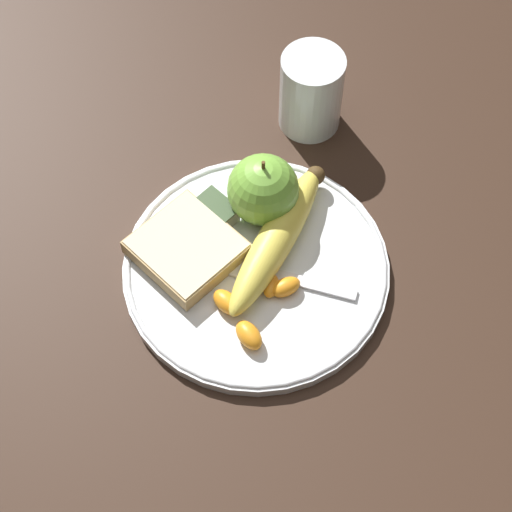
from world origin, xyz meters
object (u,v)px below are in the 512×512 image
Objects in this scene: plate at (256,268)px; jam_packet at (214,213)px; apple at (263,190)px; banana at (279,239)px; juice_glass at (311,94)px; bread_slice at (187,248)px; fork at (259,271)px.

plate is 6.27× the size of jam_packet.
apple is 0.43× the size of banana.
jam_packet is at bearing -8.96° from plate.
plate is 0.21m from juice_glass.
juice_glass is 0.98× the size of bread_slice.
fork is (-0.00, 0.03, -0.02)m from banana.
fork is (-0.01, 0.00, 0.01)m from plate.
plate is at bearing 117.41° from juice_glass.
fork is at bearing -151.82° from bread_slice.
apple is at bearing -26.89° from banana.
fork reaches higher than plate.
plate is 2.77× the size of bread_slice.
juice_glass is 0.21m from fork.
bread_slice is 0.61× the size of fork.
jam_packet is (-0.02, 0.17, -0.02)m from juice_glass.
fork is (-0.05, 0.06, -0.03)m from apple.
jam_packet is at bearing -77.30° from bread_slice.
plate is at bearing 171.04° from jam_packet.
juice_glass is at bearing -80.82° from bread_slice.
bread_slice is 0.05m from jam_packet.
apple is 0.10m from bread_slice.
plate is 0.07m from bread_slice.
juice_glass is 0.49× the size of banana.
juice_glass is 0.18m from banana.
apple is 0.52× the size of fork.
juice_glass is 1.15× the size of apple.
bread_slice is 0.07m from fork.
bread_slice is (0.02, 0.09, -0.03)m from apple.
plate is 0.01m from fork.
apple is at bearing -100.56° from bread_slice.
banana is at bearing 153.11° from apple.
plate is 1.39× the size of banana.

